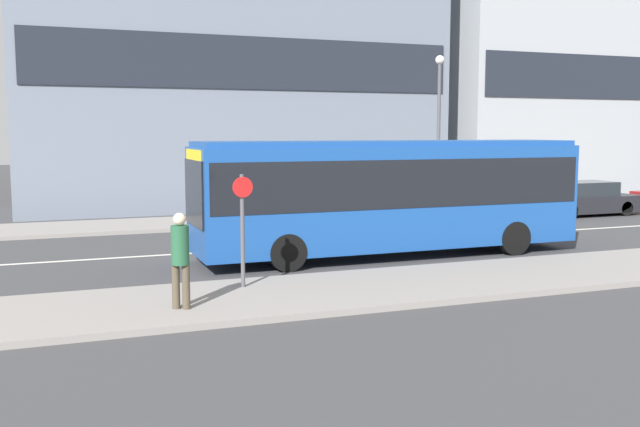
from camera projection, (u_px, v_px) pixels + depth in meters
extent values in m
plane|color=#3A3A3D|center=(274.00, 248.00, 21.34)|extent=(120.00, 120.00, 0.00)
cube|color=gray|center=(359.00, 289.00, 15.53)|extent=(44.00, 3.50, 0.13)
cube|color=gray|center=(225.00, 221.00, 27.13)|extent=(44.00, 3.50, 0.13)
cube|color=silver|center=(274.00, 248.00, 21.33)|extent=(41.80, 0.16, 0.01)
cube|color=#1E232D|center=(252.00, 63.00, 30.10)|extent=(18.46, 0.08, 2.20)
cube|color=#1E232D|center=(627.00, 78.00, 37.31)|extent=(17.37, 0.08, 2.20)
cube|color=#194793|center=(389.00, 196.00, 19.87)|extent=(10.90, 2.47, 2.77)
cube|color=black|center=(390.00, 181.00, 19.82)|extent=(10.69, 2.50, 1.28)
cube|color=#194793|center=(390.00, 143.00, 19.70)|extent=(10.74, 2.27, 0.14)
cube|color=black|center=(194.00, 193.00, 17.90)|extent=(0.05, 2.18, 1.66)
cube|color=yellow|center=(193.00, 156.00, 17.80)|extent=(0.04, 1.73, 0.32)
cylinder|color=black|center=(287.00, 253.00, 17.77)|extent=(0.96, 0.28, 0.96)
cylinder|color=black|center=(262.00, 240.00, 19.86)|extent=(0.96, 0.28, 0.96)
cylinder|color=black|center=(514.00, 238.00, 20.17)|extent=(0.96, 0.28, 0.96)
cylinder|color=black|center=(470.00, 228.00, 22.26)|extent=(0.96, 0.28, 0.96)
cube|color=black|center=(585.00, 203.00, 29.67)|extent=(4.55, 1.84, 0.68)
cube|color=#21262B|center=(583.00, 189.00, 29.55)|extent=(2.50, 1.61, 0.58)
cylinder|color=black|center=(626.00, 209.00, 29.43)|extent=(0.60, 0.18, 0.60)
cylinder|color=black|center=(597.00, 205.00, 30.96)|extent=(0.60, 0.18, 0.60)
cylinder|color=black|center=(571.00, 211.00, 28.43)|extent=(0.60, 0.18, 0.60)
cylinder|color=black|center=(544.00, 207.00, 29.96)|extent=(0.60, 0.18, 0.60)
cylinder|color=#4C4233|center=(176.00, 287.00, 13.54)|extent=(0.15, 0.15, 0.86)
cylinder|color=#4C4233|center=(186.00, 287.00, 13.51)|extent=(0.15, 0.15, 0.86)
cylinder|color=#235638|center=(180.00, 245.00, 13.43)|extent=(0.34, 0.34, 0.74)
sphere|color=beige|center=(179.00, 219.00, 13.37)|extent=(0.24, 0.24, 0.24)
cylinder|color=#4C4C51|center=(242.00, 231.00, 15.33)|extent=(0.09, 0.09, 2.45)
cylinder|color=red|center=(243.00, 187.00, 15.17)|extent=(0.44, 0.03, 0.44)
cylinder|color=#4C4C51|center=(438.00, 139.00, 28.54)|extent=(0.14, 0.14, 6.05)
sphere|color=silver|center=(440.00, 60.00, 28.18)|extent=(0.36, 0.36, 0.36)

